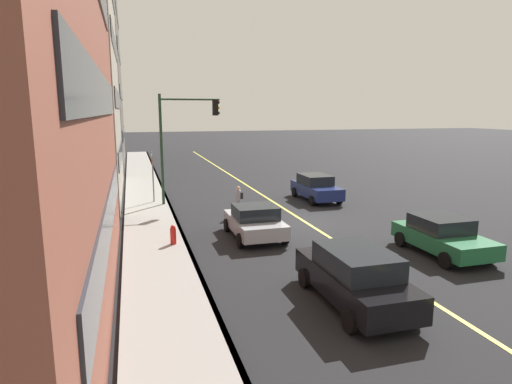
% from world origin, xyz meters
% --- Properties ---
extents(ground, '(200.00, 200.00, 0.00)m').
position_xyz_m(ground, '(0.00, 0.00, 0.00)').
color(ground, black).
extents(sidewalk_slab, '(80.00, 2.56, 0.15)m').
position_xyz_m(sidewalk_slab, '(0.00, 7.40, 0.07)').
color(sidewalk_slab, gray).
rests_on(sidewalk_slab, ground).
extents(curb_edge, '(80.00, 0.16, 0.15)m').
position_xyz_m(curb_edge, '(0.00, 6.20, 0.07)').
color(curb_edge, slate).
rests_on(curb_edge, ground).
extents(lane_stripe_center, '(80.00, 0.16, 0.01)m').
position_xyz_m(lane_stripe_center, '(0.00, 0.00, 0.01)').
color(lane_stripe_center, '#D8CC4C').
rests_on(lane_stripe_center, ground).
extents(building_midblock, '(14.31, 11.11, 15.82)m').
position_xyz_m(building_midblock, '(10.40, 14.40, 7.91)').
color(building_midblock, '#9E9384').
rests_on(building_midblock, ground).
extents(building_glass_right, '(17.08, 9.80, 26.45)m').
position_xyz_m(building_glass_right, '(27.93, 13.75, 13.22)').
color(building_glass_right, '#56514C').
rests_on(building_glass_right, ground).
extents(car_silver, '(3.83, 2.12, 1.45)m').
position_xyz_m(car_silver, '(-1.90, 3.16, 0.73)').
color(car_silver, '#A8AAB2').
rests_on(car_silver, ground).
extents(car_black, '(4.53, 1.99, 1.64)m').
position_xyz_m(car_black, '(-9.11, 2.25, 0.84)').
color(car_black, black).
rests_on(car_black, ground).
extents(car_navy, '(4.33, 1.95, 1.57)m').
position_xyz_m(car_navy, '(4.91, -2.72, 0.80)').
color(car_navy, navy).
rests_on(car_navy, ground).
extents(car_green, '(4.07, 2.09, 1.46)m').
position_xyz_m(car_green, '(-6.04, -3.19, 0.75)').
color(car_green, '#1E6038').
rests_on(car_green, ground).
extents(pedestrian_with_backpack, '(0.43, 0.44, 1.62)m').
position_xyz_m(pedestrian_with_backpack, '(2.07, 2.90, 0.94)').
color(pedestrian_with_backpack, brown).
rests_on(pedestrian_with_backpack, ground).
extents(traffic_light_mast, '(0.28, 3.48, 6.41)m').
position_xyz_m(traffic_light_mast, '(5.60, 5.31, 4.33)').
color(traffic_light_mast, '#1E3823').
rests_on(traffic_light_mast, ground).
extents(street_sign_post, '(0.60, 0.08, 3.14)m').
position_xyz_m(street_sign_post, '(6.45, 7.03, 1.84)').
color(street_sign_post, slate).
rests_on(street_sign_post, ground).
extents(fire_hydrant, '(0.24, 0.24, 0.94)m').
position_xyz_m(fire_hydrant, '(-2.36, 6.72, 0.47)').
color(fire_hydrant, red).
rests_on(fire_hydrant, ground).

